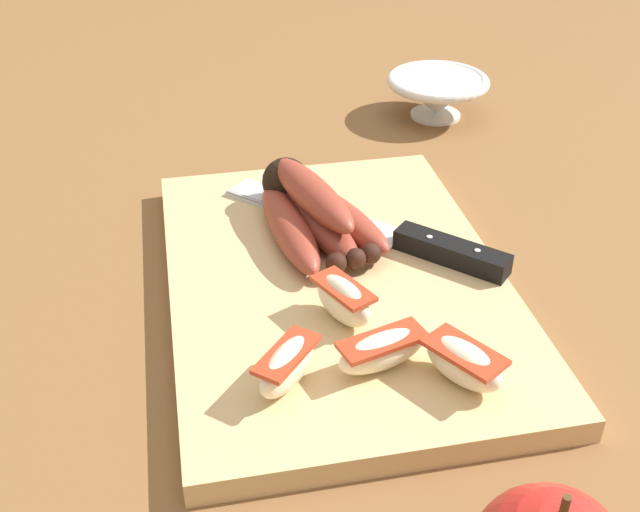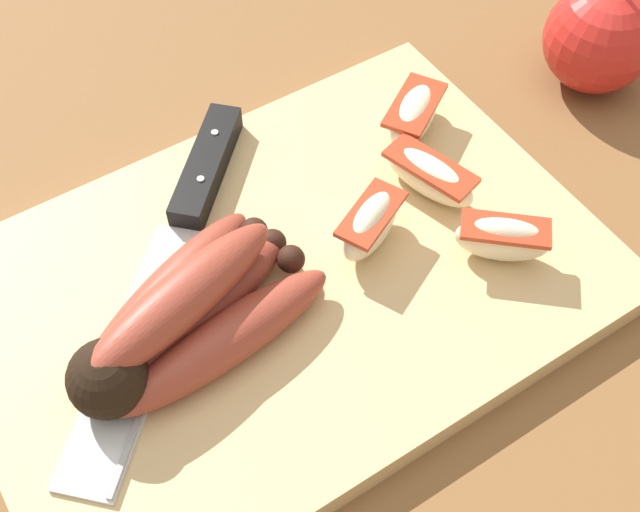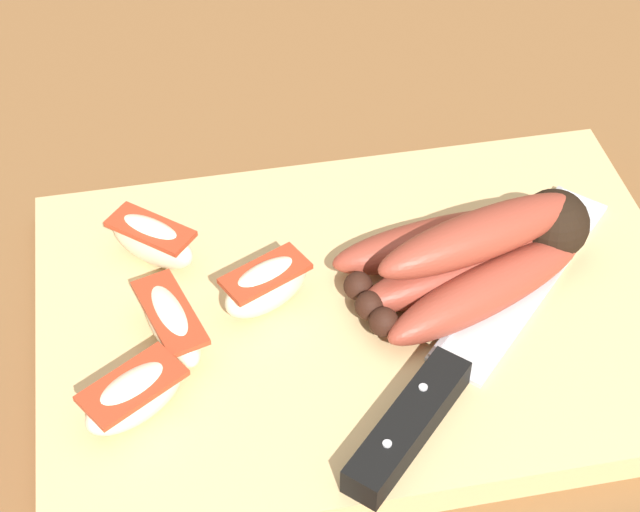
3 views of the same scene
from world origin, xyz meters
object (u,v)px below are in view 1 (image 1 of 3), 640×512
Objects in this scene: banana_bunch at (312,211)px; ceramic_bowl at (437,93)px; apple_wedge_extra at (382,350)px; apple_wedge_far at (343,300)px; apple_wedge_middle at (287,365)px; apple_wedge_near at (464,362)px; chefs_knife at (400,237)px.

banana_bunch is 0.33m from ceramic_bowl.
apple_wedge_extra is 0.59× the size of ceramic_bowl.
apple_wedge_middle is at bearing 139.95° from apple_wedge_far.
apple_wedge_near is 0.54× the size of ceramic_bowl.
ceramic_bowl reaches higher than chefs_knife.
apple_wedge_extra is (-0.19, -0.01, -0.01)m from banana_bunch.
apple_wedge_far is 0.06m from apple_wedge_extra.
apple_wedge_near is 0.10m from apple_wedge_far.
banana_bunch is 2.27× the size of apple_wedge_extra.
chefs_knife is 0.12m from apple_wedge_far.
apple_wedge_far is at bearing 14.40° from apple_wedge_extra.
banana_bunch is 0.08m from chefs_knife.
apple_wedge_near is 0.12m from apple_wedge_middle.
apple_wedge_far reaches higher than chefs_knife.
apple_wedge_extra is at bearing 64.21° from apple_wedge_near.
apple_wedge_near is 1.08× the size of apple_wedge_far.
apple_wedge_near is 0.49m from ceramic_bowl.
apple_wedge_near is at bearing -141.52° from apple_wedge_far.
apple_wedge_near is at bearing 163.61° from ceramic_bowl.
apple_wedge_far is at bearing 38.48° from apple_wedge_near.
banana_bunch is 0.22m from apple_wedge_near.
apple_wedge_near is at bearing -99.19° from apple_wedge_middle.
ceramic_bowl is (0.39, -0.20, -0.01)m from apple_wedge_far.
apple_wedge_middle reaches higher than apple_wedge_extra.
banana_bunch reaches higher than chefs_knife.
apple_wedge_middle is 0.48× the size of ceramic_bowl.
chefs_knife is 0.33m from ceramic_bowl.
apple_wedge_far reaches higher than apple_wedge_middle.
apple_wedge_extra is at bearing -175.83° from banana_bunch.
apple_wedge_extra reaches higher than chefs_knife.
chefs_knife is 0.18m from apple_wedge_near.
apple_wedge_far is (-0.13, 0.00, -0.00)m from banana_bunch.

